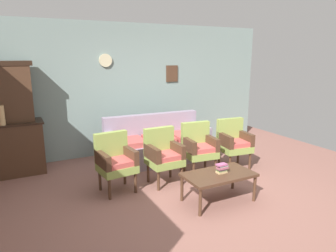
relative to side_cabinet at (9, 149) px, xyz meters
name	(u,v)px	position (x,y,z in m)	size (l,w,h in m)	color
ground_plane	(199,197)	(2.46, -2.25, -0.47)	(7.68, 7.68, 0.00)	#84564C
wall_back_with_decor	(134,89)	(2.46, 0.38, 0.89)	(6.40, 0.09, 2.70)	gray
side_cabinet	(9,149)	(0.00, 0.00, 0.00)	(1.16, 0.55, 0.93)	#472D1E
cabinet_upper_hutch	(2,92)	(0.00, 0.08, 0.98)	(0.99, 0.38, 1.03)	#472D1E
vase_on_cabinet	(1,115)	(-0.06, -0.18, 0.63)	(0.12, 0.12, 0.33)	tan
floral_couch	(157,145)	(2.58, -0.52, -0.14)	(2.01, 0.87, 0.90)	gray
armchair_near_cabinet	(115,160)	(1.44, -1.47, 0.03)	(0.57, 0.54, 0.90)	#849947
armchair_row_middle	(163,153)	(2.22, -1.53, 0.03)	(0.53, 0.50, 0.90)	#849947
armchair_by_doorway	(199,146)	(2.96, -1.44, 0.03)	(0.57, 0.54, 0.90)	#849947
armchair_near_couch_end	(234,141)	(3.71, -1.47, 0.03)	(0.57, 0.55, 0.90)	#849947
coffee_table	(219,176)	(2.63, -2.48, -0.09)	(1.00, 0.56, 0.42)	#472D1E
book_stack_on_table	(222,168)	(2.69, -2.47, 0.02)	(0.17, 0.11, 0.13)	tan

